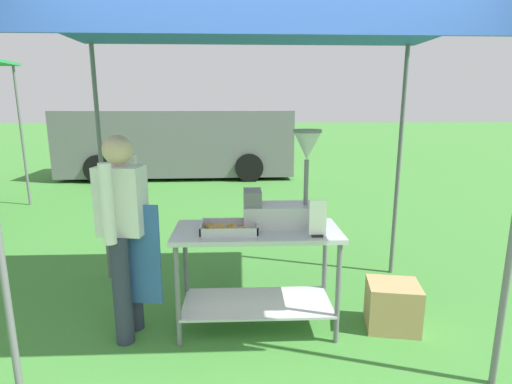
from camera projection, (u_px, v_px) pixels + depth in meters
The scene contains 9 objects.
ground_plane at pixel (247, 197), 8.07m from camera, with size 70.00×70.00×0.00m, color #3D7F33.
stall_canopy at pixel (257, 30), 2.94m from camera, with size 3.28×2.02×2.46m.
donut_cart at pixel (257, 258), 3.22m from camera, with size 1.32×0.59×0.86m.
donut_tray at pixel (229, 229), 3.10m from camera, with size 0.44×0.30×0.07m.
donut_fryer at pixel (283, 196), 3.20m from camera, with size 0.61×0.28×0.78m.
menu_sign at pixel (318, 221), 2.96m from camera, with size 0.13×0.05×0.28m.
vendor at pixel (124, 228), 3.05m from camera, with size 0.46×0.54×1.61m.
supply_crate at pixel (392, 306), 3.31m from camera, with size 0.47×0.42×0.39m.
van_grey at pixel (178, 142), 10.37m from camera, with size 5.80×2.20×1.69m.
Camera 1 is at (-0.15, -1.87, 1.82)m, focal length 28.01 mm.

